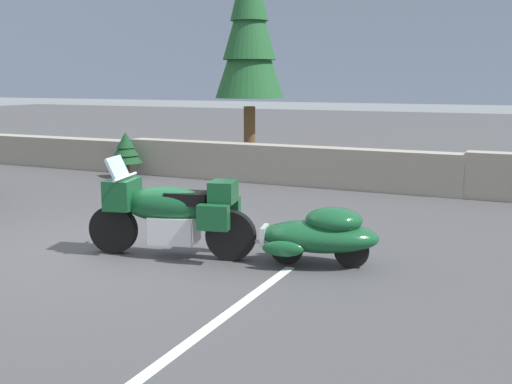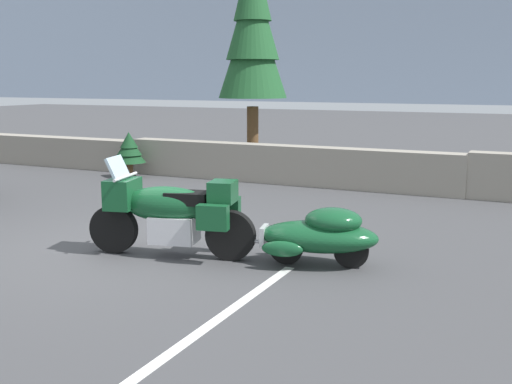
# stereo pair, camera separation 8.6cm
# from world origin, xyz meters

# --- Properties ---
(ground_plane) EXTENTS (80.00, 80.00, 0.00)m
(ground_plane) POSITION_xyz_m (0.00, 0.00, 0.00)
(ground_plane) COLOR #424244
(stone_guard_wall) EXTENTS (24.00, 0.55, 0.93)m
(stone_guard_wall) POSITION_xyz_m (-0.12, 6.22, 0.44)
(stone_guard_wall) COLOR gray
(stone_guard_wall) RESTS_ON ground
(distant_ridgeline) EXTENTS (240.00, 80.00, 16.00)m
(distant_ridgeline) POSITION_xyz_m (0.00, 96.18, 8.00)
(distant_ridgeline) COLOR #99A8BF
(distant_ridgeline) RESTS_ON ground
(touring_motorcycle) EXTENTS (2.28, 1.05, 1.33)m
(touring_motorcycle) POSITION_xyz_m (0.91, 0.10, 0.62)
(touring_motorcycle) COLOR black
(touring_motorcycle) RESTS_ON ground
(car_shaped_trailer) EXTENTS (2.23, 1.03, 0.76)m
(car_shaped_trailer) POSITION_xyz_m (2.86, 0.55, 0.41)
(car_shaped_trailer) COLOR black
(car_shaped_trailer) RESTS_ON ground
(pine_tree_tall) EXTENTS (1.75, 1.75, 5.77)m
(pine_tree_tall) POSITION_xyz_m (-1.53, 7.74, 3.61)
(pine_tree_tall) COLOR brown
(pine_tree_tall) RESTS_ON ground
(pine_sapling_near) EXTENTS (0.79, 0.79, 1.10)m
(pine_sapling_near) POSITION_xyz_m (-3.77, 5.48, 0.69)
(pine_sapling_near) COLOR brown
(pine_sapling_near) RESTS_ON ground
(parking_stripe_marker) EXTENTS (0.12, 3.60, 0.01)m
(parking_stripe_marker) POSITION_xyz_m (2.56, -1.50, 0.00)
(parking_stripe_marker) COLOR silver
(parking_stripe_marker) RESTS_ON ground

